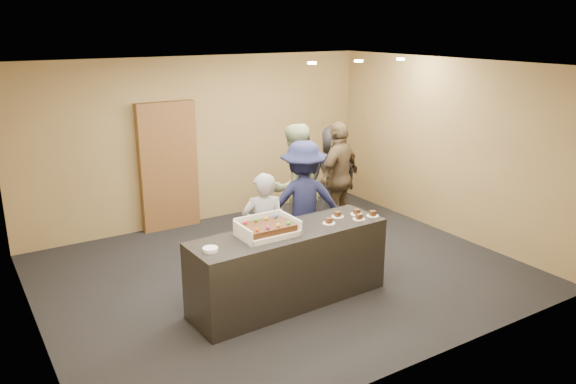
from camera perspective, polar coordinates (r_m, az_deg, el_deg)
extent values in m
plane|color=black|center=(7.57, -0.67, -8.10)|extent=(6.00, 6.00, 0.00)
plane|color=white|center=(6.88, -0.75, 12.75)|extent=(6.00, 6.00, 0.00)
cube|color=olive|center=(9.28, -8.81, 5.19)|extent=(6.00, 0.04, 2.70)
cube|color=olive|center=(5.24, 13.73, -4.22)|extent=(6.00, 0.04, 2.70)
cube|color=olive|center=(6.17, -25.24, -2.17)|extent=(0.04, 5.00, 2.70)
cube|color=olive|center=(9.00, 15.88, 4.38)|extent=(0.04, 5.00, 2.70)
cube|color=black|center=(6.63, 0.12, -7.57)|extent=(2.43, 0.79, 0.90)
cube|color=brown|center=(9.05, -12.05, 2.56)|extent=(0.92, 0.15, 2.03)
cube|color=white|center=(6.31, -2.07, -4.16)|extent=(0.63, 0.44, 0.06)
cube|color=white|center=(6.15, -4.61, -4.22)|extent=(0.02, 0.44, 0.17)
cube|color=white|center=(6.44, 0.34, -3.17)|extent=(0.02, 0.44, 0.17)
cube|color=white|center=(6.47, -3.04, -3.03)|extent=(0.63, 0.02, 0.19)
cube|color=#331D0B|center=(6.29, -2.07, -3.60)|extent=(0.55, 0.38, 0.07)
sphere|color=red|center=(6.28, -4.34, -3.11)|extent=(0.04, 0.04, 0.04)
sphere|color=#2A8C17|center=(6.34, -3.28, -2.90)|extent=(0.04, 0.04, 0.04)
sphere|color=yellow|center=(6.40, -2.23, -2.69)|extent=(0.04, 0.04, 0.04)
sphere|color=blue|center=(6.47, -1.21, -2.48)|extent=(0.04, 0.04, 0.04)
sphere|color=#EC5713|center=(6.06, -3.16, -3.84)|extent=(0.04, 0.04, 0.04)
sphere|color=#B426A7|center=(6.13, -2.07, -3.61)|extent=(0.04, 0.04, 0.04)
sphere|color=gold|center=(6.19, -1.00, -3.39)|extent=(0.04, 0.04, 0.04)
sphere|color=green|center=(6.25, 0.04, -3.16)|extent=(0.04, 0.04, 0.04)
cylinder|color=white|center=(5.94, -7.90, -5.80)|extent=(0.16, 0.16, 0.04)
cylinder|color=white|center=(6.69, 4.18, -3.18)|extent=(0.15, 0.15, 0.01)
cube|color=#331D0B|center=(6.68, 4.19, -2.91)|extent=(0.07, 0.06, 0.06)
cylinder|color=white|center=(6.93, 5.07, -2.50)|extent=(0.15, 0.15, 0.01)
cube|color=#331D0B|center=(6.92, 5.07, -2.24)|extent=(0.07, 0.06, 0.06)
cylinder|color=white|center=(6.87, 7.22, -2.75)|extent=(0.15, 0.15, 0.01)
cube|color=#331D0B|center=(6.86, 7.23, -2.48)|extent=(0.07, 0.06, 0.06)
cylinder|color=white|center=(7.04, 6.98, -2.26)|extent=(0.15, 0.15, 0.01)
cube|color=#331D0B|center=(7.02, 6.99, -2.00)|extent=(0.07, 0.06, 0.06)
cylinder|color=white|center=(7.01, 8.59, -2.41)|extent=(0.15, 0.15, 0.01)
cube|color=#331D0B|center=(6.99, 8.60, -2.15)|extent=(0.07, 0.06, 0.06)
imported|color=gray|center=(6.91, -2.48, -3.96)|extent=(0.63, 0.52, 1.48)
imported|color=#8E9F71|center=(8.09, 0.65, 0.51)|extent=(1.00, 0.83, 1.84)
imported|color=#1A1D42|center=(7.62, 1.58, -1.07)|extent=(1.26, 1.00, 1.70)
imported|color=brown|center=(8.81, 5.21, 1.52)|extent=(1.11, 0.78, 1.75)
imported|color=#232327|center=(9.18, 4.66, 1.74)|extent=(0.89, 0.69, 1.62)
cylinder|color=#FFEAC6|center=(7.74, 2.47, 12.96)|extent=(0.12, 0.12, 0.03)
cylinder|color=#FFEAC6|center=(8.22, 7.20, 13.07)|extent=(0.12, 0.12, 0.03)
cylinder|color=#FFEAC6|center=(8.74, 11.38, 13.10)|extent=(0.12, 0.12, 0.03)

